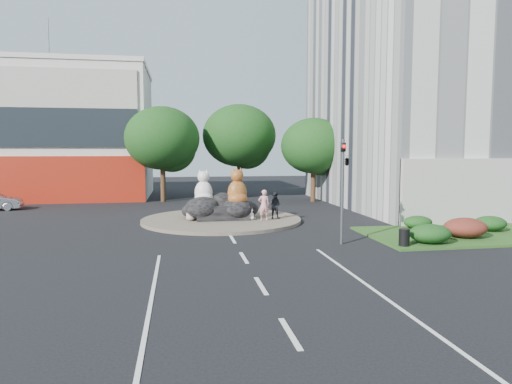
# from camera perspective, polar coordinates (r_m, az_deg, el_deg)

# --- Properties ---
(ground) EXTENTS (120.00, 120.00, 0.00)m
(ground) POSITION_cam_1_polar(r_m,az_deg,el_deg) (19.21, -1.52, -8.24)
(ground) COLOR black
(ground) RESTS_ON ground
(roundabout_island) EXTENTS (10.00, 10.00, 0.20)m
(roundabout_island) POSITION_cam_1_polar(r_m,az_deg,el_deg) (28.95, -4.32, -3.48)
(roundabout_island) COLOR brown
(roundabout_island) RESTS_ON ground
(rock_plinth) EXTENTS (3.20, 2.60, 0.90)m
(rock_plinth) POSITION_cam_1_polar(r_m,az_deg,el_deg) (28.87, -4.33, -2.40)
(rock_plinth) COLOR black
(rock_plinth) RESTS_ON roundabout_island
(shophouse_block) EXTENTS (25.20, 12.30, 17.40)m
(shophouse_block) POSITION_cam_1_polar(r_m,az_deg,el_deg) (48.92, -28.14, 6.61)
(shophouse_block) COLOR beige
(shophouse_block) RESTS_ON ground
(grass_verge) EXTENTS (10.00, 6.00, 0.12)m
(grass_verge) POSITION_cam_1_polar(r_m,az_deg,el_deg) (26.37, 24.33, -4.88)
(grass_verge) COLOR #244717
(grass_verge) RESTS_ON ground
(tree_left) EXTENTS (6.46, 6.46, 8.27)m
(tree_left) POSITION_cam_1_polar(r_m,az_deg,el_deg) (40.59, -11.54, 6.21)
(tree_left) COLOR #382314
(tree_left) RESTS_ON ground
(tree_mid) EXTENTS (6.84, 6.84, 8.76)m
(tree_mid) POSITION_cam_1_polar(r_m,az_deg,el_deg) (42.96, -2.02, 6.66)
(tree_mid) COLOR #382314
(tree_mid) RESTS_ON ground
(tree_right) EXTENTS (5.70, 5.70, 7.30)m
(tree_right) POSITION_cam_1_polar(r_m,az_deg,el_deg) (40.30, 7.28, 5.40)
(tree_right) COLOR #382314
(tree_right) RESTS_ON ground
(hedge_near_green) EXTENTS (2.00, 1.60, 0.90)m
(hedge_near_green) POSITION_cam_1_polar(r_m,az_deg,el_deg) (23.03, 20.94, -4.88)
(hedge_near_green) COLOR black
(hedge_near_green) RESTS_ON grass_verge
(hedge_red) EXTENTS (2.20, 1.76, 0.99)m
(hedge_red) POSITION_cam_1_polar(r_m,az_deg,el_deg) (25.19, 24.70, -4.07)
(hedge_red) COLOR #491B13
(hedge_red) RESTS_ON grass_verge
(hedge_mid_green) EXTENTS (1.80, 1.44, 0.81)m
(hedge_mid_green) POSITION_cam_1_polar(r_m,az_deg,el_deg) (27.86, 27.21, -3.51)
(hedge_mid_green) COLOR black
(hedge_mid_green) RESTS_ON grass_verge
(hedge_back_green) EXTENTS (1.60, 1.28, 0.72)m
(hedge_back_green) POSITION_cam_1_polar(r_m,az_deg,el_deg) (27.04, 19.58, -3.58)
(hedge_back_green) COLOR black
(hedge_back_green) RESTS_ON grass_verge
(traffic_light) EXTENTS (0.44, 1.24, 5.00)m
(traffic_light) POSITION_cam_1_polar(r_m,az_deg,el_deg) (21.92, 11.02, 2.90)
(traffic_light) COLOR #595B60
(traffic_light) RESTS_ON ground
(street_lamp) EXTENTS (2.34, 0.22, 8.06)m
(street_lamp) POSITION_cam_1_polar(r_m,az_deg,el_deg) (30.67, 20.69, 5.04)
(street_lamp) COLOR #595B60
(street_lamp) RESTS_ON ground
(cat_white) EXTENTS (1.61, 1.50, 2.19)m
(cat_white) POSITION_cam_1_polar(r_m,az_deg,el_deg) (29.04, -6.58, 0.69)
(cat_white) COLOR silver
(cat_white) RESTS_ON rock_plinth
(cat_tabby) EXTENTS (1.55, 1.39, 2.31)m
(cat_tabby) POSITION_cam_1_polar(r_m,az_deg,el_deg) (28.28, -2.37, 0.72)
(cat_tabby) COLOR #C18628
(cat_tabby) RESTS_ON rock_plinth
(kitten_calico) EXTENTS (0.75, 0.70, 1.01)m
(kitten_calico) POSITION_cam_1_polar(r_m,az_deg,el_deg) (28.09, -8.21, -2.54)
(kitten_calico) COLOR silver
(kitten_calico) RESTS_ON roundabout_island
(kitten_white) EXTENTS (0.61, 0.60, 0.76)m
(kitten_white) POSITION_cam_1_polar(r_m,az_deg,el_deg) (28.11, -0.63, -2.74)
(kitten_white) COLOR white
(kitten_white) RESTS_ON roundabout_island
(pedestrian_pink) EXTENTS (0.70, 0.47, 1.90)m
(pedestrian_pink) POSITION_cam_1_polar(r_m,az_deg,el_deg) (27.80, 1.00, -1.65)
(pedestrian_pink) COLOR #D68A8B
(pedestrian_pink) RESTS_ON roundabout_island
(pedestrian_dark) EXTENTS (1.01, 0.94, 1.67)m
(pedestrian_dark) POSITION_cam_1_polar(r_m,az_deg,el_deg) (28.71, 2.34, -1.67)
(pedestrian_dark) COLOR black
(pedestrian_dark) RESTS_ON roundabout_island
(litter_bin) EXTENTS (0.60, 0.60, 0.78)m
(litter_bin) POSITION_cam_1_polar(r_m,az_deg,el_deg) (22.01, 18.04, -5.40)
(litter_bin) COLOR black
(litter_bin) RESTS_ON grass_verge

